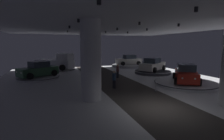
{
  "coord_description": "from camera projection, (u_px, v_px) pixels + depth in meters",
  "views": [
    {
      "loc": [
        -6.07,
        -9.05,
        3.83
      ],
      "look_at": [
        -0.63,
        7.15,
        1.4
      ],
      "focal_mm": 28.76,
      "sensor_mm": 36.0,
      "label": 1
    }
  ],
  "objects": [
    {
      "name": "column_left",
      "position": [
        91.0,
        61.0,
        12.21
      ],
      "size": [
        1.41,
        1.41,
        5.5
      ],
      "color": "silver",
      "rests_on": "ground"
    },
    {
      "name": "display_platform_deep_left",
      "position": [
        55.0,
        70.0,
        26.38
      ],
      "size": [
        5.68,
        5.68,
        0.25
      ],
      "color": "silver",
      "rests_on": "ground"
    },
    {
      "name": "stanchion_a",
      "position": [
        156.0,
        87.0,
        14.75
      ],
      "size": [
        0.28,
        0.28,
        1.01
      ],
      "color": "#333338",
      "rests_on": "ground"
    },
    {
      "name": "display_platform_deep_right",
      "position": [
        129.0,
        66.0,
        31.07
      ],
      "size": [
        5.84,
        5.84,
        0.37
      ],
      "color": "#B7B7BC",
      "rests_on": "ground"
    },
    {
      "name": "display_car_far_right",
      "position": [
        152.0,
        65.0,
        23.75
      ],
      "size": [
        4.5,
        3.8,
        1.71
      ],
      "color": "silver",
      "rests_on": "display_platform_far_right"
    },
    {
      "name": "ceiling_with_spotlights",
      "position": [
        163.0,
        14.0,
        10.16
      ],
      "size": [
        24.0,
        44.0,
        0.39
      ],
      "color": "silver"
    },
    {
      "name": "display_platform_far_left",
      "position": [
        38.0,
        77.0,
        20.25
      ],
      "size": [
        4.57,
        4.57,
        0.25
      ],
      "color": "#B7B7BC",
      "rests_on": "ground"
    },
    {
      "name": "display_platform_mid_right",
      "position": [
        185.0,
        83.0,
        17.19
      ],
      "size": [
        5.88,
        5.88,
        0.27
      ],
      "color": "#B7B7BC",
      "rests_on": "ground"
    },
    {
      "name": "ground",
      "position": [
        159.0,
        108.0,
        10.95
      ],
      "size": [
        24.0,
        44.0,
        0.06
      ],
      "color": "silver"
    },
    {
      "name": "visitor_walking_near",
      "position": [
        118.0,
        70.0,
        20.62
      ],
      "size": [
        0.32,
        0.32,
        1.59
      ],
      "color": "black",
      "rests_on": "ground"
    },
    {
      "name": "visitor_walking_far",
      "position": [
        114.0,
        78.0,
        15.59
      ],
      "size": [
        0.32,
        0.32,
        1.59
      ],
      "color": "black",
      "rests_on": "ground"
    },
    {
      "name": "display_car_far_left",
      "position": [
        38.0,
        70.0,
        20.15
      ],
      "size": [
        4.51,
        3.77,
        1.71
      ],
      "color": "#2D5638",
      "rests_on": "display_platform_far_left"
    },
    {
      "name": "display_car_deep_right",
      "position": [
        129.0,
        60.0,
        30.95
      ],
      "size": [
        4.27,
        2.26,
        1.71
      ],
      "color": "silver",
      "rests_on": "display_platform_deep_right"
    },
    {
      "name": "display_platform_far_right",
      "position": [
        152.0,
        72.0,
        23.91
      ],
      "size": [
        4.8,
        4.8,
        0.37
      ],
      "color": "#333338",
      "rests_on": "ground"
    },
    {
      "name": "pickup_truck_deep_left",
      "position": [
        57.0,
        63.0,
        26.16
      ],
      "size": [
        5.59,
        4.69,
        2.3
      ],
      "color": "silver",
      "rests_on": "display_platform_deep_left"
    },
    {
      "name": "display_car_mid_right",
      "position": [
        186.0,
        74.0,
        17.1
      ],
      "size": [
        3.88,
        4.47,
        1.71
      ],
      "color": "maroon",
      "rests_on": "display_platform_mid_right"
    }
  ]
}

